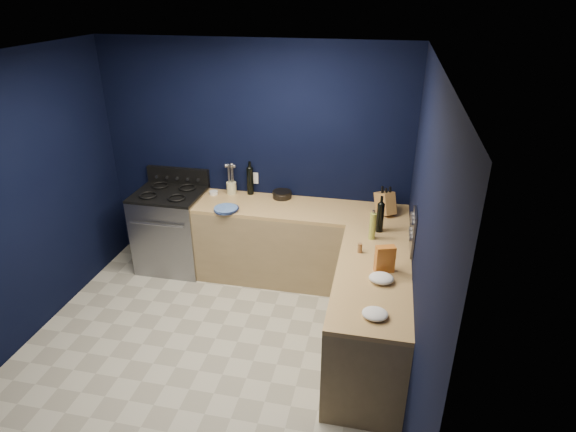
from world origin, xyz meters
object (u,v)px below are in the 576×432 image
(plate_stack, at_px, (226,209))
(utensil_crock, at_px, (231,188))
(gas_range, at_px, (173,231))
(knife_block, at_px, (385,203))
(crouton_bag, at_px, (385,259))

(plate_stack, bearing_deg, utensil_crock, 100.22)
(gas_range, bearing_deg, utensil_crock, 19.02)
(knife_block, bearing_deg, utensil_crock, 139.38)
(gas_range, bearing_deg, plate_stack, -16.16)
(knife_block, bearing_deg, gas_range, 146.50)
(crouton_bag, bearing_deg, knife_block, 72.54)
(utensil_crock, xyz_separation_m, crouton_bag, (1.77, -1.33, 0.05))
(plate_stack, distance_m, utensil_crock, 0.46)
(plate_stack, height_order, utensil_crock, utensil_crock)
(knife_block, xyz_separation_m, crouton_bag, (0.03, -1.15, 0.00))
(plate_stack, xyz_separation_m, knife_block, (1.66, 0.28, 0.10))
(utensil_crock, xyz_separation_m, knife_block, (1.74, -0.17, 0.05))
(plate_stack, height_order, crouton_bag, crouton_bag)
(gas_range, xyz_separation_m, crouton_bag, (2.45, -1.10, 0.56))
(crouton_bag, bearing_deg, utensil_crock, 124.31)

